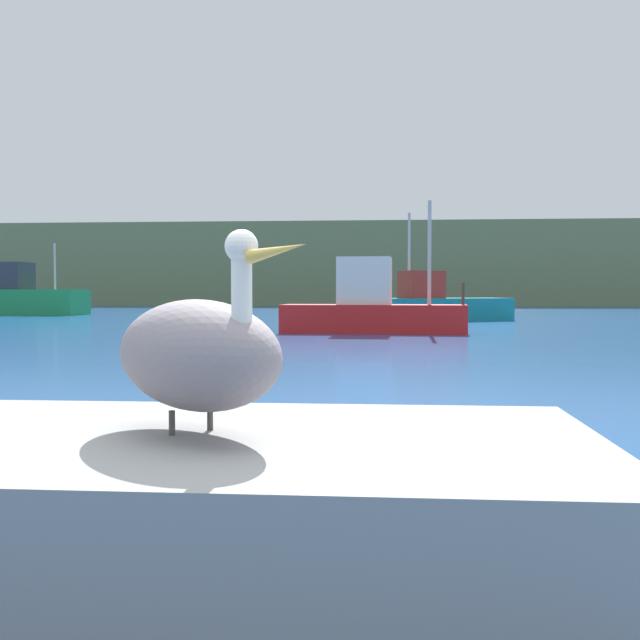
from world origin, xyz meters
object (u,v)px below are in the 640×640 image
object	(u,v)px
pelican	(198,353)
fishing_boat_red	(372,309)
fishing_boat_teal	(441,305)
fishing_boat_green	(15,296)

from	to	relation	value
pelican	fishing_boat_red	distance (m)	20.96
pelican	fishing_boat_teal	size ratio (longest dim) A/B	0.20
fishing_boat_red	fishing_boat_green	bearing A→B (deg)	143.21
fishing_boat_red	fishing_boat_green	size ratio (longest dim) A/B	0.75
fishing_boat_teal	fishing_boat_green	world-z (taller)	fishing_boat_teal
fishing_boat_red	fishing_boat_green	distance (m)	27.32
fishing_boat_green	fishing_boat_teal	bearing A→B (deg)	-12.99
pelican	fishing_boat_green	world-z (taller)	fishing_boat_green
pelican	fishing_boat_green	distance (m)	43.61
fishing_boat_red	fishing_boat_green	world-z (taller)	fishing_boat_red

